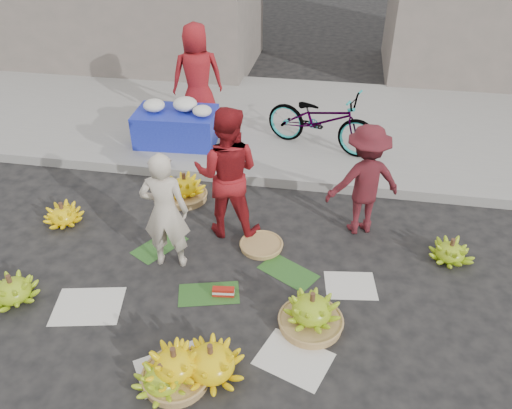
% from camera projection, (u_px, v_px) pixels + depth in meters
% --- Properties ---
extents(ground, '(80.00, 80.00, 0.00)m').
position_uv_depth(ground, '(222.00, 283.00, 5.52)').
color(ground, black).
rests_on(ground, ground).
extents(curb, '(40.00, 0.25, 0.15)m').
position_uv_depth(curb, '(257.00, 177.00, 7.28)').
color(curb, gray).
rests_on(curb, ground).
extents(sidewalk, '(40.00, 4.00, 0.12)m').
position_uv_depth(sidewalk, '(277.00, 120.00, 9.01)').
color(sidewalk, gray).
rests_on(sidewalk, ground).
extents(newspaper_scatter, '(3.20, 1.80, 0.00)m').
position_uv_depth(newspaper_scatter, '(203.00, 338.00, 4.86)').
color(newspaper_scatter, silver).
rests_on(newspaper_scatter, ground).
extents(banana_leaves, '(2.00, 1.00, 0.00)m').
position_uv_depth(banana_leaves, '(218.00, 269.00, 5.70)').
color(banana_leaves, '#214F1A').
rests_on(banana_leaves, ground).
extents(banana_bunch_0, '(0.64, 0.64, 0.33)m').
position_uv_depth(banana_bunch_0, '(12.00, 289.00, 5.23)').
color(banana_bunch_0, '#76A417').
rests_on(banana_bunch_0, ground).
extents(banana_bunch_1, '(0.52, 0.52, 0.30)m').
position_uv_depth(banana_bunch_1, '(162.00, 378.00, 4.33)').
color(banana_bunch_1, '#76A417').
rests_on(banana_bunch_1, ground).
extents(banana_bunch_2, '(0.59, 0.59, 0.42)m').
position_uv_depth(banana_bunch_2, '(175.00, 367.00, 4.36)').
color(banana_bunch_2, olive).
rests_on(banana_bunch_2, ground).
extents(banana_bunch_3, '(0.71, 0.71, 0.38)m').
position_uv_depth(banana_bunch_3, '(211.00, 361.00, 4.43)').
color(banana_bunch_3, yellow).
rests_on(banana_bunch_3, ground).
extents(banana_bunch_4, '(0.72, 0.72, 0.44)m').
position_uv_depth(banana_bunch_4, '(311.00, 312.00, 4.90)').
color(banana_bunch_4, olive).
rests_on(banana_bunch_4, ground).
extents(banana_bunch_5, '(0.49, 0.49, 0.30)m').
position_uv_depth(banana_bunch_5, '(450.00, 251.00, 5.78)').
color(banana_bunch_5, '#76A417').
rests_on(banana_bunch_5, ground).
extents(banana_bunch_6, '(0.48, 0.48, 0.31)m').
position_uv_depth(banana_bunch_6, '(63.00, 214.00, 6.40)').
color(banana_bunch_6, yellow).
rests_on(banana_bunch_6, ground).
extents(banana_bunch_7, '(0.64, 0.64, 0.41)m').
position_uv_depth(banana_bunch_7, '(185.00, 189.00, 6.84)').
color(banana_bunch_7, olive).
rests_on(banana_bunch_7, ground).
extents(basket_spare, '(0.56, 0.56, 0.06)m').
position_uv_depth(basket_spare, '(261.00, 245.00, 6.03)').
color(basket_spare, olive).
rests_on(basket_spare, ground).
extents(incense_stack, '(0.24, 0.10, 0.10)m').
position_uv_depth(incense_stack, '(223.00, 292.00, 5.33)').
color(incense_stack, '#A91D12').
rests_on(incense_stack, ground).
extents(vendor_cream, '(0.56, 0.40, 1.43)m').
position_uv_depth(vendor_cream, '(165.00, 212.00, 5.42)').
color(vendor_cream, beige).
rests_on(vendor_cream, ground).
extents(vendor_red, '(0.83, 0.65, 1.66)m').
position_uv_depth(vendor_red, '(227.00, 173.00, 5.88)').
color(vendor_red, maroon).
rests_on(vendor_red, ground).
extents(man_striped, '(1.05, 0.83, 1.42)m').
position_uv_depth(man_striped, '(365.00, 181.00, 5.97)').
color(man_striped, maroon).
rests_on(man_striped, ground).
extents(flower_table, '(1.31, 0.86, 0.74)m').
position_uv_depth(flower_table, '(177.00, 125.00, 7.98)').
color(flower_table, '#1924A8').
rests_on(flower_table, sidewalk).
extents(grey_bucket, '(0.32, 0.32, 0.37)m').
position_uv_depth(grey_bucket, '(144.00, 128.00, 8.14)').
color(grey_bucket, slate).
rests_on(grey_bucket, sidewalk).
extents(flower_vendor, '(0.99, 0.82, 1.72)m').
position_uv_depth(flower_vendor, '(197.00, 76.00, 8.23)').
color(flower_vendor, maroon).
rests_on(flower_vendor, sidewalk).
extents(bicycle, '(1.18, 1.92, 0.95)m').
position_uv_depth(bicycle, '(321.00, 120.00, 7.72)').
color(bicycle, gray).
rests_on(bicycle, sidewalk).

